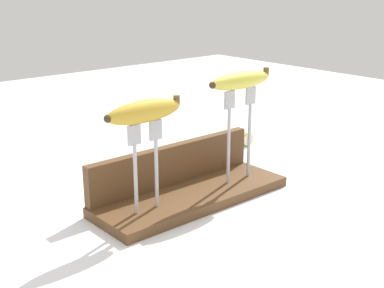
% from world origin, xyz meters
% --- Properties ---
extents(ground_plane, '(3.00, 3.00, 0.00)m').
position_xyz_m(ground_plane, '(0.00, 0.00, 0.00)').
color(ground_plane, silver).
extents(wooden_board, '(0.41, 0.15, 0.02)m').
position_xyz_m(wooden_board, '(0.00, 0.00, 0.01)').
color(wooden_board, brown).
rests_on(wooden_board, ground).
extents(board_backstop, '(0.41, 0.02, 0.08)m').
position_xyz_m(board_backstop, '(0.00, 0.06, 0.06)').
color(board_backstop, brown).
rests_on(board_backstop, wooden_board).
extents(fork_stand_left, '(0.07, 0.01, 0.17)m').
position_xyz_m(fork_stand_left, '(-0.12, -0.01, 0.12)').
color(fork_stand_left, '#B2B2B7').
rests_on(fork_stand_left, wooden_board).
extents(fork_stand_right, '(0.09, 0.01, 0.20)m').
position_xyz_m(fork_stand_right, '(0.12, -0.01, 0.14)').
color(fork_stand_right, '#B2B2B7').
rests_on(fork_stand_right, wooden_board).
extents(banana_raised_left, '(0.16, 0.04, 0.04)m').
position_xyz_m(banana_raised_left, '(-0.12, -0.01, 0.21)').
color(banana_raised_left, gold).
rests_on(banana_raised_left, fork_stand_left).
extents(banana_raised_right, '(0.17, 0.04, 0.04)m').
position_xyz_m(banana_raised_right, '(0.12, -0.01, 0.23)').
color(banana_raised_right, '#DBD147').
rests_on(banana_raised_right, fork_stand_right).
extents(banana_chunk_near, '(0.05, 0.07, 0.04)m').
position_xyz_m(banana_chunk_near, '(0.36, 0.20, 0.02)').
color(banana_chunk_near, '#B2C138').
rests_on(banana_chunk_near, ground).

